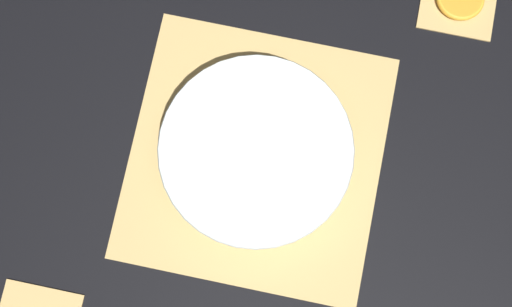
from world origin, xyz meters
The scene contains 4 objects.
ground_plane centered at (0.00, 0.00, 0.00)m, with size 6.00×6.00×0.00m, color black.
bamboo_mat_center centered at (0.00, 0.00, 0.00)m, with size 0.41×0.40×0.01m.
coaster_mat_far_left centered at (-0.33, 0.28, 0.00)m, with size 0.12×0.12×0.01m.
fruit_salad_bowl centered at (0.00, 0.00, 0.05)m, with size 0.29×0.29×0.07m.
Camera 1 is at (0.14, 0.03, 0.95)m, focal length 42.00 mm.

